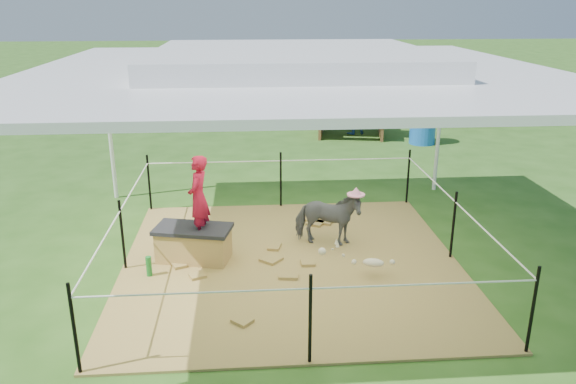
{
  "coord_description": "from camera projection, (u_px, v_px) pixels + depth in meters",
  "views": [
    {
      "loc": [
        -0.58,
        -6.99,
        3.47
      ],
      "look_at": [
        0.0,
        0.6,
        0.85
      ],
      "focal_mm": 35.0,
      "sensor_mm": 36.0,
      "label": 1
    }
  ],
  "objects": [
    {
      "name": "picnic_table_near",
      "position": [
        351.0,
        119.0,
        14.99
      ],
      "size": [
        2.3,
        1.84,
        0.86
      ],
      "primitive_type": "cube",
      "rotation": [
        0.0,
        0.0,
        -0.19
      ],
      "color": "brown",
      "rests_on": "ground"
    },
    {
      "name": "foal",
      "position": [
        373.0,
        261.0,
        7.27
      ],
      "size": [
        0.91,
        0.66,
        0.46
      ],
      "primitive_type": null,
      "rotation": [
        0.0,
        0.0,
        -0.28
      ],
      "color": "beige",
      "rests_on": "hay_patch"
    },
    {
      "name": "rope_fence",
      "position": [
        291.0,
        221.0,
        7.55
      ],
      "size": [
        4.54,
        4.54,
        1.0
      ],
      "color": "black",
      "rests_on": "ground"
    },
    {
      "name": "distant_person",
      "position": [
        354.0,
        111.0,
        15.09
      ],
      "size": [
        0.72,
        0.63,
        1.25
      ],
      "primitive_type": "imported",
      "rotation": [
        0.0,
        0.0,
        3.44
      ],
      "color": "#3266BB",
      "rests_on": "ground"
    },
    {
      "name": "green_bottle",
      "position": [
        149.0,
        266.0,
        7.33
      ],
      "size": [
        0.09,
        0.09,
        0.27
      ],
      "primitive_type": "cylinder",
      "rotation": [
        0.0,
        0.0,
        -0.23
      ],
      "color": "#1A7827",
      "rests_on": "hay_patch"
    },
    {
      "name": "pony",
      "position": [
        327.0,
        219.0,
        8.17
      ],
      "size": [
        1.05,
        0.65,
        0.82
      ],
      "primitive_type": "imported",
      "rotation": [
        0.0,
        0.0,
        1.34
      ],
      "color": "#444549",
      "rests_on": "hay_patch"
    },
    {
      "name": "woman",
      "position": [
        198.0,
        190.0,
        7.52
      ],
      "size": [
        0.37,
        0.48,
        1.16
      ],
      "primitive_type": "imported",
      "rotation": [
        0.0,
        0.0,
        -1.8
      ],
      "color": "red",
      "rests_on": "straw_bale"
    },
    {
      "name": "trash_barrel",
      "position": [
        423.0,
        124.0,
        14.09
      ],
      "size": [
        0.71,
        0.71,
        0.99
      ],
      "primitive_type": "cylinder",
      "rotation": [
        0.0,
        0.0,
        -0.12
      ],
      "color": "blue",
      "rests_on": "ground"
    },
    {
      "name": "pink_hat",
      "position": [
        328.0,
        188.0,
        8.02
      ],
      "size": [
        0.26,
        0.26,
        0.12
      ],
      "primitive_type": "cylinder",
      "color": "pink",
      "rests_on": "pony"
    },
    {
      "name": "canopy_tent",
      "position": [
        292.0,
        66.0,
        6.88
      ],
      "size": [
        6.3,
        6.3,
        2.9
      ],
      "color": "silver",
      "rests_on": "ground"
    },
    {
      "name": "straw_bale",
      "position": [
        194.0,
        245.0,
        7.77
      ],
      "size": [
        1.05,
        0.69,
        0.43
      ],
      "primitive_type": "cube",
      "rotation": [
        0.0,
        0.0,
        -0.23
      ],
      "color": "olive",
      "rests_on": "hay_patch"
    },
    {
      "name": "dark_cloth",
      "position": [
        193.0,
        229.0,
        7.69
      ],
      "size": [
        1.13,
        0.76,
        0.05
      ],
      "primitive_type": "cube",
      "rotation": [
        0.0,
        0.0,
        -0.23
      ],
      "color": "black",
      "rests_on": "straw_bale"
    },
    {
      "name": "picnic_table_far",
      "position": [
        460.0,
        108.0,
        16.65
      ],
      "size": [
        2.16,
        1.66,
        0.85
      ],
      "primitive_type": "cube",
      "rotation": [
        0.0,
        0.0,
        -0.1
      ],
      "color": "brown",
      "rests_on": "ground"
    },
    {
      "name": "ground",
      "position": [
        291.0,
        264.0,
        7.76
      ],
      "size": [
        90.0,
        90.0,
        0.0
      ],
      "primitive_type": "plane",
      "color": "#2D5919",
      "rests_on": "ground"
    },
    {
      "name": "hay_patch",
      "position": [
        291.0,
        263.0,
        7.75
      ],
      "size": [
        4.6,
        4.6,
        0.03
      ],
      "primitive_type": "cube",
      "color": "brown",
      "rests_on": "ground"
    }
  ]
}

